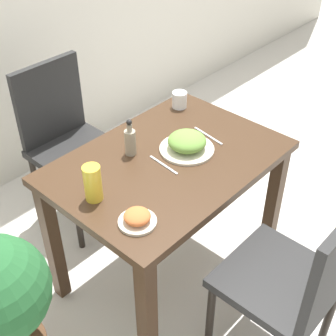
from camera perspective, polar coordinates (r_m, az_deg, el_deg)
name	(u,v)px	position (r m, az deg, el deg)	size (l,w,h in m)	color
ground_plane	(168,271)	(2.50, 0.00, -12.45)	(16.00, 16.00, 0.00)	beige
dining_table	(168,181)	(2.07, 0.00, -1.56)	(1.00, 0.70, 0.73)	#3D2819
chair_near	(299,279)	(1.86, 15.69, -12.94)	(0.42, 0.42, 0.91)	black
chair_far	(67,137)	(2.57, -12.22, 3.75)	(0.42, 0.42, 0.91)	black
food_plate	(187,143)	(2.03, 2.33, 3.05)	(0.24, 0.24, 0.08)	beige
side_plate	(137,218)	(1.68, -3.77, -6.14)	(0.14, 0.14, 0.05)	beige
drink_cup	(179,100)	(2.35, 1.41, 8.32)	(0.07, 0.07, 0.08)	white
juice_glass	(93,183)	(1.77, -9.16, -1.84)	(0.07, 0.07, 0.15)	gold
sauce_bottle	(130,141)	(2.00, -4.63, 3.32)	(0.05, 0.05, 0.17)	gray
fork_utensil	(164,165)	(1.96, -0.55, 0.38)	(0.02, 0.17, 0.00)	silver
spoon_utensil	(208,136)	(2.15, 4.91, 3.94)	(0.04, 0.18, 0.00)	silver
potted_plant_left	(0,306)	(1.88, -19.81, -15.49)	(0.40, 0.40, 0.76)	#51331E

